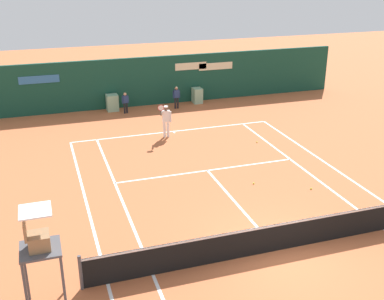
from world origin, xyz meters
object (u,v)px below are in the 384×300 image
umpire_chair (39,245)px  ball_kid_centre_post (176,96)px  tennis_ball_mid_court (257,142)px  ball_kid_right_post (125,101)px  player_on_baseline (166,119)px  tennis_ball_by_sideline (254,183)px  tennis_ball_near_service_line (311,189)px

umpire_chair → ball_kid_centre_post: umpire_chair is taller
umpire_chair → tennis_ball_mid_court: bearing=131.6°
umpire_chair → ball_kid_right_post: (5.19, 16.12, -1.16)m
player_on_baseline → ball_kid_right_post: size_ratio=1.49×
tennis_ball_by_sideline → tennis_ball_mid_court: same height
umpire_chair → tennis_ball_mid_court: (10.42, 9.25, -1.85)m
ball_kid_right_post → tennis_ball_mid_court: bearing=117.2°
umpire_chair → tennis_ball_mid_court: size_ratio=42.18×
ball_kid_centre_post → ball_kid_right_post: bearing=3.8°
ball_kid_centre_post → tennis_ball_by_sideline: 11.13m
umpire_chair → ball_kid_centre_post: 18.17m
ball_kid_centre_post → tennis_ball_mid_court: ball_kid_centre_post is taller
ball_kid_right_post → tennis_ball_by_sideline: 11.55m
ball_kid_centre_post → ball_kid_right_post: 3.12m
tennis_ball_by_sideline → tennis_ball_near_service_line: (1.95, -1.15, 0.00)m
umpire_chair → ball_kid_right_post: 16.98m
ball_kid_centre_post → tennis_ball_near_service_line: bearing=102.6°
ball_kid_centre_post → tennis_ball_near_service_line: (1.90, -12.26, -0.74)m
umpire_chair → tennis_ball_mid_court: 14.06m
ball_kid_centre_post → ball_kid_right_post: (-3.12, 0.00, -0.05)m
ball_kid_centre_post → tennis_ball_near_service_line: ball_kid_centre_post is taller
player_on_baseline → ball_kid_right_post: bearing=-59.5°
player_on_baseline → ball_kid_right_post: (-1.18, 4.68, -0.27)m
tennis_ball_by_sideline → tennis_ball_near_service_line: size_ratio=1.00×
player_on_baseline → tennis_ball_mid_court: bearing=167.9°
ball_kid_right_post → tennis_ball_by_sideline: bearing=95.3°
player_on_baseline → ball_kid_right_post: 4.84m
player_on_baseline → tennis_ball_mid_court: player_on_baseline is taller
player_on_baseline → tennis_ball_near_service_line: size_ratio=27.44×
player_on_baseline → tennis_ball_by_sideline: player_on_baseline is taller
tennis_ball_near_service_line → tennis_ball_by_sideline: bearing=149.5°
umpire_chair → player_on_baseline: 13.13m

